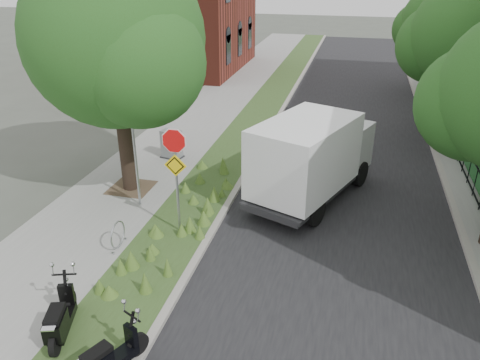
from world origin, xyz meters
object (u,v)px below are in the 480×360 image
at_px(sign_assembly, 175,160).
at_px(scooter_near, 60,323).
at_px(box_truck, 312,155).
at_px(utility_cabinet, 172,145).

distance_m(sign_assembly, scooter_near, 4.98).
height_order(box_truck, utility_cabinet, box_truck).
height_order(sign_assembly, utility_cabinet, sign_assembly).
xyz_separation_m(scooter_near, box_truck, (4.22, 7.72, 1.04)).
relative_size(sign_assembly, box_truck, 0.57).
distance_m(sign_assembly, box_truck, 4.68).
distance_m(sign_assembly, utility_cabinet, 5.83).
height_order(sign_assembly, scooter_near, sign_assembly).
bearing_deg(utility_cabinet, box_truck, -19.24).
xyz_separation_m(sign_assembly, scooter_near, (-0.84, -4.56, -1.81)).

